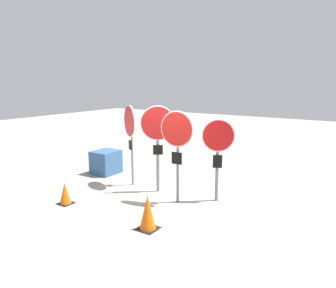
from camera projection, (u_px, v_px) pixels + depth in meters
ground_plane at (169, 194)px, 8.87m from camera, size 40.00×40.00×0.00m
stop_sign_0 at (130, 127)px, 9.31m from camera, size 0.78×0.49×2.35m
stop_sign_1 at (158, 133)px, 8.75m from camera, size 0.78×0.55×2.39m
stop_sign_2 at (177, 138)px, 7.94m from camera, size 0.89×0.15×2.32m
stop_sign_3 at (218, 145)px, 8.07m from camera, size 0.73×0.41×2.11m
traffic_cone_0 at (65, 193)px, 8.13m from camera, size 0.34×0.34×0.55m
traffic_cone_1 at (148, 212)px, 6.72m from camera, size 0.41×0.41×0.74m
storage_crate at (106, 162)px, 10.79m from camera, size 0.74×0.83×0.76m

